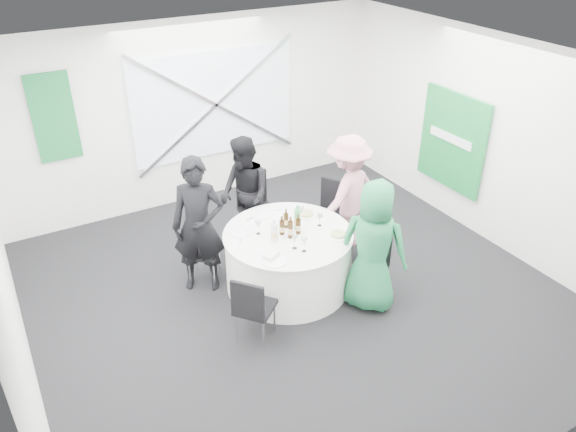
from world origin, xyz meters
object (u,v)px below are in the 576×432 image
person_man_back (245,194)px  clear_water_bottle (274,233)px  chair_front_left (252,306)px  person_woman_green (373,247)px  chair_back (255,202)px  chair_front_right (377,252)px  chair_back_left (197,247)px  person_man_back_left (199,226)px  banquet_table (288,260)px  green_water_bottle (297,219)px  chair_back_right (330,208)px  person_woman_pink (348,194)px

person_man_back → clear_water_bottle: person_man_back is taller
chair_front_left → person_woman_green: 1.53m
person_man_back → person_woman_green: bearing=18.2°
chair_back → chair_front_right: size_ratio=1.08×
chair_back_left → person_man_back_left: size_ratio=0.48×
chair_front_right → person_woman_green: bearing=-16.3°
clear_water_bottle → person_man_back: bearing=80.6°
person_woman_green → banquet_table: bearing=-0.0°
chair_front_right → chair_back_left: bearing=-91.8°
person_man_back → chair_back_left: bearing=-65.3°
person_man_back → green_water_bottle: bearing=8.2°
chair_back_left → person_man_back_left: person_man_back_left is taller
banquet_table → chair_back_right: size_ratio=1.69×
chair_back_right → green_water_bottle: size_ratio=2.90×
person_man_back_left → chair_front_right: bearing=-1.8°
person_woman_pink → person_woman_green: bearing=48.8°
banquet_table → chair_back: (0.15, 1.18, 0.21)m
person_man_back → person_woman_green: size_ratio=0.97×
chair_back → chair_back_right: (0.85, -0.59, -0.05)m
banquet_table → person_man_back: size_ratio=0.99×
green_water_bottle → chair_front_right: bearing=-40.4°
person_woman_pink → green_water_bottle: bearing=0.5°
person_man_back_left → person_man_back: size_ratio=1.10×
chair_front_left → clear_water_bottle: clear_water_bottle is taller
chair_back_right → person_man_back_left: 1.95m
banquet_table → clear_water_bottle: clear_water_bottle is taller
green_water_bottle → clear_water_bottle: 0.40m
banquet_table → green_water_bottle: 0.53m
person_man_back_left → person_woman_green: bearing=-10.3°
chair_back_left → person_woman_green: 2.18m
chair_back_right → person_woman_pink: (0.14, -0.19, 0.27)m
chair_front_right → person_woman_pink: bearing=-160.4°
green_water_bottle → chair_back_left: bearing=149.0°
person_man_back → person_woman_pink: bearing=56.8°
green_water_bottle → person_man_back: bearing=99.7°
person_man_back_left → green_water_bottle: person_man_back_left is taller
clear_water_bottle → chair_back: bearing=73.4°
chair_back_right → person_woman_green: person_woman_green is taller
banquet_table → person_woman_pink: bearing=19.1°
clear_water_bottle → person_woman_pink: bearing=19.1°
person_man_back_left → chair_back_left: bearing=115.3°
chair_back_left → chair_front_left: bearing=-140.3°
chair_back → person_man_back: bearing=-153.2°
chair_back_right → green_water_bottle: bearing=-87.8°
banquet_table → clear_water_bottle: 0.55m
chair_back → chair_front_right: chair_back is taller
banquet_table → person_man_back: 1.19m
person_woman_pink → chair_back_left: bearing=-27.1°
chair_back → person_woman_green: size_ratio=0.62×
banquet_table → clear_water_bottle: (-0.23, -0.08, 0.50)m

